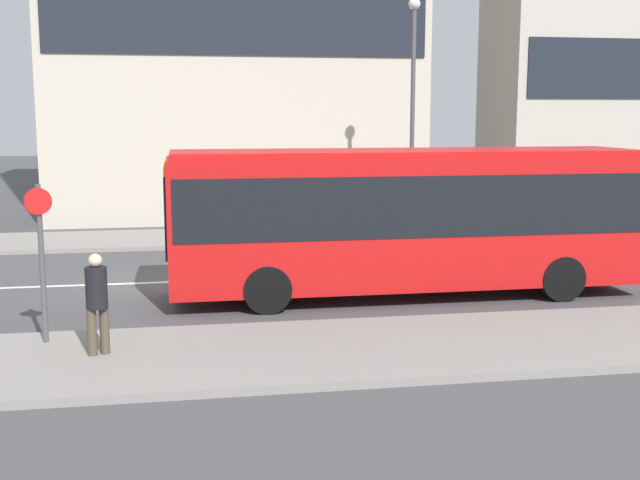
# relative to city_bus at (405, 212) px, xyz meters

# --- Properties ---
(ground_plane) EXTENTS (120.00, 120.00, 0.00)m
(ground_plane) POSITION_rel_city_bus_xyz_m (-5.20, 2.23, -1.81)
(ground_plane) COLOR #444447
(sidewalk_near) EXTENTS (44.00, 3.50, 0.13)m
(sidewalk_near) POSITION_rel_city_bus_xyz_m (-5.20, -4.02, -1.75)
(sidewalk_near) COLOR gray
(sidewalk_near) RESTS_ON ground_plane
(sidewalk_far) EXTENTS (44.00, 3.50, 0.13)m
(sidewalk_far) POSITION_rel_city_bus_xyz_m (-5.20, 8.48, -1.75)
(sidewalk_far) COLOR gray
(sidewalk_far) RESTS_ON ground_plane
(lane_centerline) EXTENTS (41.80, 0.16, 0.01)m
(lane_centerline) POSITION_rel_city_bus_xyz_m (-5.20, 2.23, -1.81)
(lane_centerline) COLOR silver
(lane_centerline) RESTS_ON ground_plane
(city_bus) EXTENTS (10.08, 2.52, 3.15)m
(city_bus) POSITION_rel_city_bus_xyz_m (0.00, 0.00, 0.00)
(city_bus) COLOR red
(city_bus) RESTS_ON ground_plane
(parked_car_0) EXTENTS (3.99, 1.81, 1.30)m
(parked_car_0) POSITION_rel_city_bus_xyz_m (6.17, 5.63, -1.19)
(parked_car_0) COLOR navy
(parked_car_0) RESTS_ON ground_plane
(pedestrian_near_stop) EXTENTS (0.34, 0.34, 1.62)m
(pedestrian_near_stop) POSITION_rel_city_bus_xyz_m (-6.07, -3.80, -0.77)
(pedestrian_near_stop) COLOR #4C4233
(pedestrian_near_stop) RESTS_ON sidewalk_near
(bus_stop_sign) EXTENTS (0.44, 0.12, 2.64)m
(bus_stop_sign) POSITION_rel_city_bus_xyz_m (-7.02, -2.94, -0.14)
(bus_stop_sign) COLOR #4C4C51
(bus_stop_sign) RESTS_ON sidewalk_near
(street_lamp) EXTENTS (0.36, 0.36, 7.22)m
(street_lamp) POSITION_rel_city_bus_xyz_m (2.37, 7.57, 2.70)
(street_lamp) COLOR #4C4C51
(street_lamp) RESTS_ON sidewalk_far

